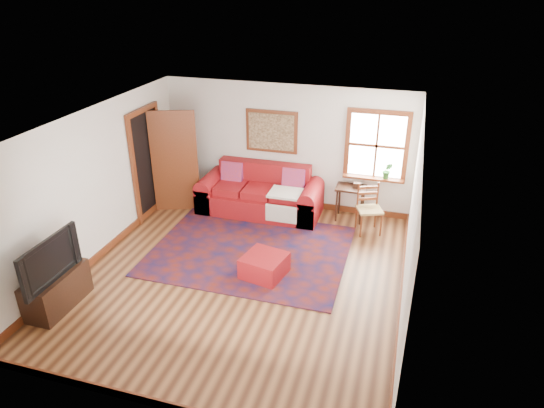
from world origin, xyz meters
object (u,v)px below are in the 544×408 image
(ladder_back_chair, at_px, (369,207))
(red_ottoman, at_px, (264,266))
(red_leather_sofa, at_px, (261,197))
(side_table, at_px, (351,193))
(media_cabinet, at_px, (57,290))

(ladder_back_chair, bearing_deg, red_ottoman, -125.31)
(red_leather_sofa, height_order, ladder_back_chair, red_leather_sofa)
(side_table, distance_m, ladder_back_chair, 0.55)
(media_cabinet, bearing_deg, red_ottoman, 31.16)
(red_ottoman, xyz_separation_m, side_table, (1.01, 2.35, 0.38))
(side_table, height_order, media_cabinet, side_table)
(ladder_back_chair, xyz_separation_m, media_cabinet, (-4.02, -3.56, -0.22))
(side_table, bearing_deg, media_cabinet, -132.67)
(red_leather_sofa, relative_size, media_cabinet, 2.44)
(side_table, xyz_separation_m, ladder_back_chair, (0.39, -0.38, -0.06))
(red_leather_sofa, height_order, red_ottoman, red_leather_sofa)
(media_cabinet, bearing_deg, ladder_back_chair, 41.52)
(red_ottoman, height_order, media_cabinet, media_cabinet)
(ladder_back_chair, bearing_deg, red_leather_sofa, 174.16)
(red_ottoman, relative_size, ladder_back_chair, 0.68)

